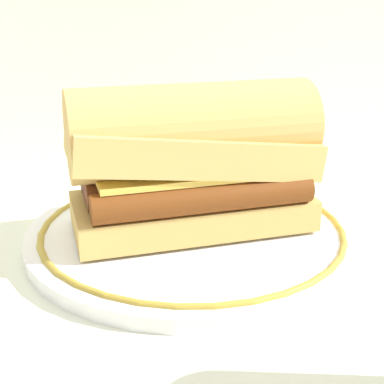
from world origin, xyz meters
TOP-DOWN VIEW (x-y plane):
  - ground_plane at (0.00, 0.00)m, footprint 1.50×1.50m
  - plate at (0.01, 0.01)m, footprint 0.28×0.28m
  - sausage_sandwich at (0.01, 0.01)m, footprint 0.20×0.10m

SIDE VIEW (x-z plane):
  - ground_plane at x=0.00m, z-range 0.00..0.00m
  - plate at x=0.01m, z-range 0.00..0.02m
  - sausage_sandwich at x=0.01m, z-range 0.01..0.14m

